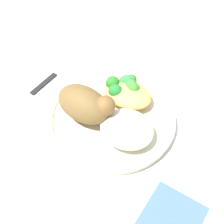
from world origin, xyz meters
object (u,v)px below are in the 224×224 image
Objects in this scene: knife at (56,73)px; napkin at (170,221)px; plate at (112,118)px; fork at (64,78)px; roasted_chicken at (86,104)px; mac_cheese_with_broccoli at (126,90)px; rice_pile at (127,129)px.

knife reaches higher than napkin.
plate is 1.82× the size of fork.
knife is (-0.03, 0.00, 0.00)m from fork.
roasted_chicken reaches higher than napkin.
napkin is (0.39, -0.16, -0.00)m from knife.
napkin is at bearing -23.47° from fork.
knife is at bearing 153.91° from roasted_chicken.
fork is (-0.16, -0.02, -0.04)m from mac_cheese_with_broccoli.
fork is 0.40m from napkin.
napkin is (0.24, -0.09, -0.05)m from roasted_chicken.
mac_cheese_with_broccoli is 0.27m from napkin.
napkin is at bearing -40.89° from mac_cheese_with_broccoli.
fork is 0.03m from knife.
plate is 0.07m from mac_cheese_with_broccoli.
fork is at bearing 150.36° from roasted_chicken.
fork is 0.75× the size of knife.
plate is 2.48× the size of mac_cheese_with_broccoli.
roasted_chicken reaches higher than knife.
mac_cheese_with_broccoli is at bearing 124.83° from rice_pile.
mac_cheese_with_broccoli reaches higher than napkin.
roasted_chicken is at bearing -174.64° from rice_pile.
plate is 1.36× the size of knife.
roasted_chicken reaches higher than plate.
mac_cheese_with_broccoli is 0.92× the size of napkin.
mac_cheese_with_broccoli is 0.55× the size of knife.
napkin is at bearing -22.40° from knife.
napkin is (0.15, -0.09, -0.04)m from rice_pile.
knife reaches higher than fork.
fork is at bearing 156.53° from napkin.
plate reaches higher than napkin.
rice_pile is at bearing -15.32° from knife.
roasted_chicken is at bearing -141.54° from plate.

